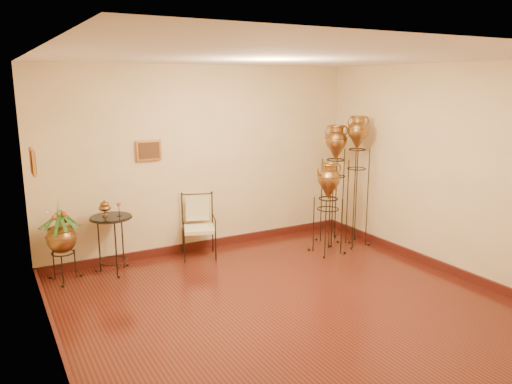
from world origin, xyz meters
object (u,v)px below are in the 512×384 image
amphora_tall (356,180)px  planter_urn (61,235)px  side_table (112,243)px  armchair (199,227)px  amphora_mid (335,184)px

amphora_tall → planter_urn: size_ratio=1.86×
amphora_tall → side_table: amphora_tall is taller
planter_urn → amphora_tall: bearing=-8.6°
armchair → side_table: bearing=-161.9°
amphora_mid → armchair: (-2.18, 0.40, -0.51)m
amphora_tall → armchair: 2.55m
amphora_tall → planter_urn: 4.37m
planter_urn → armchair: bearing=-0.0°
amphora_mid → armchair: amphora_mid is taller
armchair → planter_urn: bearing=-161.8°
amphora_tall → armchair: size_ratio=2.23×
amphora_mid → planter_urn: size_ratio=1.72×
armchair → side_table: 1.26m
amphora_tall → amphora_mid: (-0.22, 0.25, -0.09)m
amphora_tall → side_table: 3.77m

